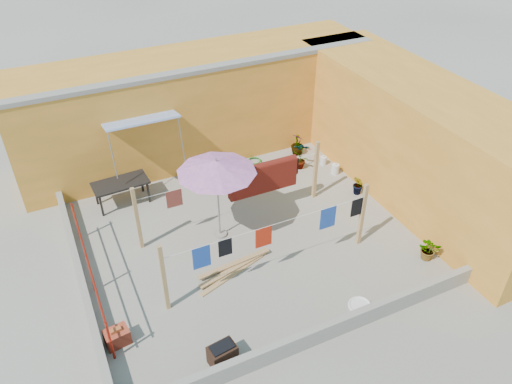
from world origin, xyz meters
The scene contains 21 objects.
ground centered at (0.00, 0.00, 0.00)m, with size 80.00×80.00×0.00m, color #9E998E.
wall_back centered at (0.50, 4.69, 1.61)m, with size 11.00×3.27×3.21m.
wall_right centered at (5.20, 0.00, 1.60)m, with size 2.40×9.00×3.20m, color orange.
parapet_front centered at (0.00, -3.58, 0.22)m, with size 8.30×0.16×0.44m, color gray.
parapet_left centered at (-4.08, 0.00, 0.22)m, with size 0.16×7.30×0.44m, color gray.
red_railing centered at (-3.85, -0.20, 0.72)m, with size 0.05×4.20×1.10m.
clothesline_rig centered at (0.70, 0.55, 1.08)m, with size 5.09×2.35×1.80m.
patio_umbrella centered at (-0.55, 0.38, 2.09)m, with size 2.55×2.55×2.33m.
outdoor_table centered at (-2.48, 2.83, 0.63)m, with size 1.54×0.83×0.70m.
brick_stack centered at (-3.70, -1.86, 0.18)m, with size 0.53×0.41×0.42m.
lumber_pile centered at (-0.76, -0.97, 0.06)m, with size 2.03×0.77×0.12m.
brazier centered at (-1.94, -3.20, 0.23)m, with size 0.58×0.42×0.48m.
white_basin centered at (1.30, -3.20, 0.05)m, with size 0.53×0.53×0.09m.
water_jug_a centered at (3.70, 1.55, 0.16)m, with size 0.24×0.24×0.37m.
water_jug_b centered at (3.65, 2.15, 0.14)m, with size 0.20×0.20×0.32m.
green_hose centered at (1.75, 3.20, 0.03)m, with size 0.49×0.49×0.07m.
plant_back_a centered at (0.42, 2.15, 0.36)m, with size 0.64×0.56×0.71m, color #215F1B.
plant_back_b centered at (3.23, 3.08, 0.36)m, with size 0.41×0.41×0.73m, color #215F1B.
plant_right_a centered at (2.91, 2.27, 0.47)m, with size 0.49×0.33×0.94m, color #215F1B.
plant_right_b centered at (3.70, 0.36, 0.32)m, with size 0.35×0.28×0.64m, color #215F1B.
plant_right_c centered at (3.70, -2.60, 0.29)m, with size 0.53×0.46×0.58m, color #215F1B.
Camera 1 is at (-3.94, -8.92, 8.44)m, focal length 35.00 mm.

